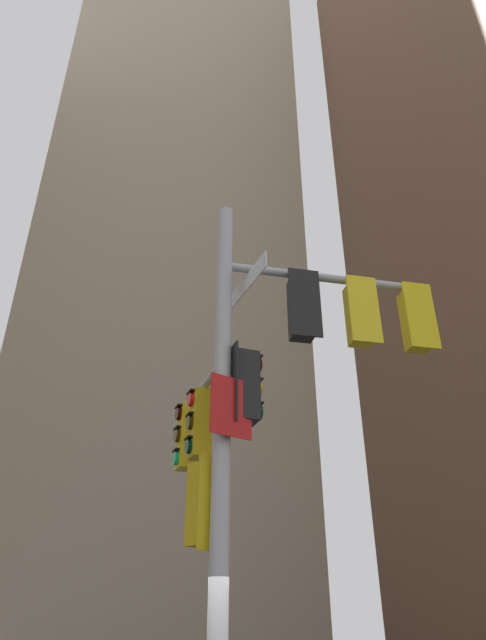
{
  "coord_description": "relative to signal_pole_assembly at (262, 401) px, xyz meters",
  "views": [
    {
      "loc": [
        -1.1,
        -6.91,
        2.0
      ],
      "look_at": [
        0.38,
        0.48,
        6.18
      ],
      "focal_mm": 31.17,
      "sensor_mm": 36.0,
      "label": 1
    }
  ],
  "objects": [
    {
      "name": "signal_pole_assembly",
      "position": [
        0.0,
        0.0,
        0.0
      ],
      "size": [
        3.91,
        2.4,
        7.88
      ],
      "color": "#B2B2B5",
      "rests_on": "ground"
    },
    {
      "name": "building_mid_block",
      "position": [
        -0.64,
        23.48,
        22.15
      ],
      "size": [
        14.32,
        14.32,
        53.84
      ],
      "primitive_type": "cube",
      "color": "tan",
      "rests_on": "ground"
    }
  ]
}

